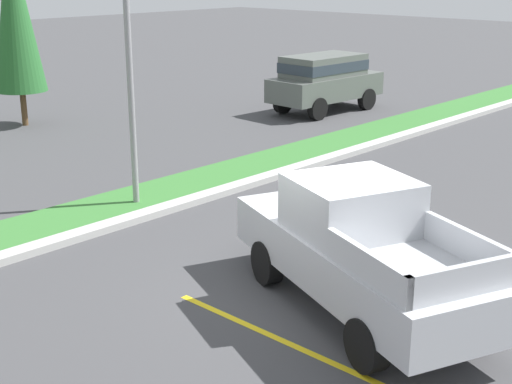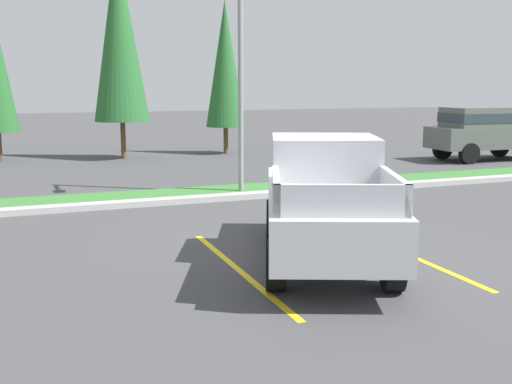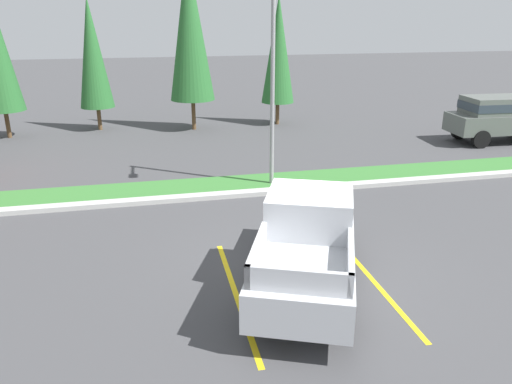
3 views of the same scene
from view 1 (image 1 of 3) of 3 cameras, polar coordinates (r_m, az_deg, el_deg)
name	(u,v)px [view 1 (image 1 of 3)]	position (r m, az deg, el deg)	size (l,w,h in m)	color
ground_plane	(309,294)	(12.24, 4.18, -8.01)	(120.00, 120.00, 0.00)	#424244
parking_line_near	(294,346)	(10.69, 3.04, -11.98)	(0.12, 4.80, 0.01)	yellow
parking_line_far	(409,280)	(12.98, 11.96, -6.81)	(0.12, 4.80, 0.01)	yellow
curb_strip	(125,221)	(15.58, -10.26, -2.25)	(56.00, 0.40, 0.15)	#B2B2AD
grass_median	(95,211)	(16.45, -12.57, -1.49)	(56.00, 1.80, 0.06)	#387533
pickup_truck_main	(358,248)	(11.40, 8.05, -4.41)	(3.72, 5.54, 2.10)	black
suv_distant	(325,78)	(27.12, 5.43, 8.87)	(4.69, 2.14, 2.10)	black
street_light	(131,19)	(15.94, -9.77, 13.24)	(0.24, 1.49, 7.18)	gray
cypress_tree_right_inner	(14,9)	(25.60, -18.45, 13.45)	(1.70, 1.70, 6.54)	brown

